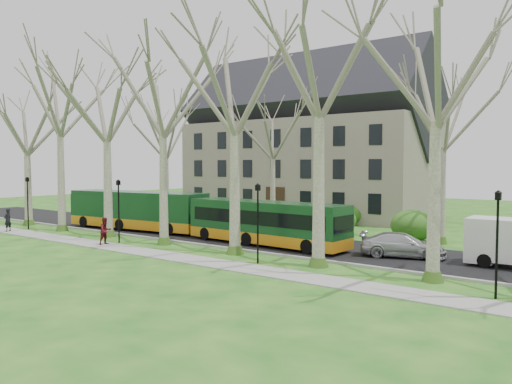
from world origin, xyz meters
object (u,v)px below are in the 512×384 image
at_px(bus_lead, 137,210).
at_px(pedestrian_b, 105,231).
at_px(sedan, 403,245).
at_px(bus_follow, 265,222).
at_px(pedestrian_a, 8,220).

height_order(bus_lead, pedestrian_b, bus_lead).
height_order(sedan, pedestrian_b, pedestrian_b).
relative_size(bus_follow, sedan, 2.49).
height_order(sedan, pedestrian_a, pedestrian_a).
height_order(pedestrian_a, pedestrian_b, pedestrian_a).
bearing_deg(bus_follow, pedestrian_a, -157.85).
distance_m(bus_lead, sedan, 22.11).
xyz_separation_m(bus_lead, pedestrian_a, (-7.45, -6.96, -0.71)).
height_order(bus_follow, pedestrian_a, bus_follow).
bearing_deg(bus_lead, pedestrian_a, -143.08).
relative_size(bus_follow, pedestrian_b, 6.59).
relative_size(bus_lead, pedestrian_b, 7.13).
bearing_deg(bus_follow, sedan, 10.33).
relative_size(bus_lead, pedestrian_a, 7.10).
bearing_deg(pedestrian_b, pedestrian_a, 95.76).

